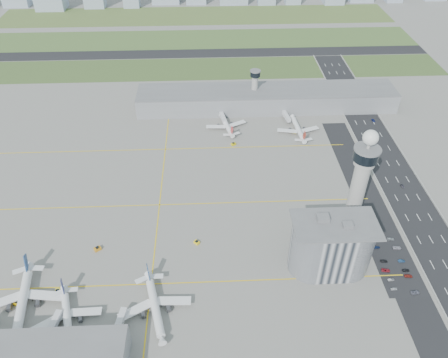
{
  "coord_description": "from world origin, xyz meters",
  "views": [
    {
      "loc": [
        -9.17,
        -170.95,
        180.21
      ],
      "look_at": [
        0.0,
        35.0,
        15.0
      ],
      "focal_mm": 35.0,
      "sensor_mm": 36.0,
      "label": 1
    }
  ],
  "objects_px": {
    "car_lot_3": "(384,261)",
    "car_lot_6": "(415,292)",
    "control_tower": "(361,178)",
    "car_lot_1": "(391,280)",
    "airplane_near_b": "(66,316)",
    "tug_3": "(197,242)",
    "car_hw_4": "(337,87)",
    "airplane_near_c": "(155,304)",
    "car_lot_5": "(372,237)",
    "airplane_near_a": "(21,297)",
    "jet_bridge_near_2": "(115,337)",
    "car_lot_9": "(402,261)",
    "tug_0": "(17,303)",
    "car_lot_7": "(408,276)",
    "admin_building": "(331,246)",
    "car_lot_10": "(397,248)",
    "tug_5": "(294,132)",
    "jet_bridge_far_1": "(283,113)",
    "airplane_far_a": "(226,121)",
    "car_hw_1": "(402,186)",
    "tug_2": "(97,249)",
    "jet_bridge_far_0": "(221,115)",
    "tug_1": "(58,291)",
    "car_lot_4": "(377,247)",
    "car_hw_2": "(373,120)",
    "car_lot_2": "(386,270)",
    "car_lot_11": "(391,239)",
    "jet_bridge_near_1": "(47,340)",
    "car_lot_0": "(394,289)",
    "secondary_tower": "(255,86)"
  },
  "relations": [
    {
      "from": "car_lot_3",
      "to": "car_lot_6",
      "type": "bearing_deg",
      "value": -150.16
    },
    {
      "from": "control_tower",
      "to": "car_lot_1",
      "type": "xyz_separation_m",
      "value": [
        10.58,
        -41.1,
        -34.49
      ]
    },
    {
      "from": "car_lot_6",
      "to": "airplane_near_b",
      "type": "bearing_deg",
      "value": 85.98
    },
    {
      "from": "tug_3",
      "to": "car_hw_4",
      "type": "height_order",
      "value": "tug_3"
    },
    {
      "from": "airplane_near_c",
      "to": "car_lot_5",
      "type": "relative_size",
      "value": 12.07
    },
    {
      "from": "airplane_near_a",
      "to": "jet_bridge_near_2",
      "type": "height_order",
      "value": "airplane_near_a"
    },
    {
      "from": "airplane_near_b",
      "to": "car_lot_9",
      "type": "bearing_deg",
      "value": 82.38
    },
    {
      "from": "tug_0",
      "to": "car_lot_7",
      "type": "height_order",
      "value": "tug_0"
    },
    {
      "from": "admin_building",
      "to": "car_lot_10",
      "type": "height_order",
      "value": "admin_building"
    },
    {
      "from": "tug_5",
      "to": "airplane_near_b",
      "type": "bearing_deg",
      "value": 167.77
    },
    {
      "from": "jet_bridge_far_1",
      "to": "car_lot_10",
      "type": "height_order",
      "value": "jet_bridge_far_1"
    },
    {
      "from": "airplane_far_a",
      "to": "car_hw_1",
      "type": "distance_m",
      "value": 135.3
    },
    {
      "from": "tug_2",
      "to": "car_lot_9",
      "type": "relative_size",
      "value": 1.01
    },
    {
      "from": "control_tower",
      "to": "car_lot_5",
      "type": "bearing_deg",
      "value": -48.66
    },
    {
      "from": "jet_bridge_far_0",
      "to": "airplane_near_a",
      "type": "bearing_deg",
      "value": -40.72
    },
    {
      "from": "car_lot_1",
      "to": "tug_1",
      "type": "bearing_deg",
      "value": 82.48
    },
    {
      "from": "jet_bridge_far_1",
      "to": "car_lot_3",
      "type": "xyz_separation_m",
      "value": [
        30.99,
        -152.77,
        -2.3
      ]
    },
    {
      "from": "car_lot_4",
      "to": "tug_5",
      "type": "bearing_deg",
      "value": 7.58
    },
    {
      "from": "car_lot_6",
      "to": "car_hw_2",
      "type": "xyz_separation_m",
      "value": [
        30.54,
        163.36,
        -0.03
      ]
    },
    {
      "from": "admin_building",
      "to": "airplane_near_b",
      "type": "height_order",
      "value": "admin_building"
    },
    {
      "from": "tug_5",
      "to": "car_lot_2",
      "type": "height_order",
      "value": "tug_5"
    },
    {
      "from": "jet_bridge_far_0",
      "to": "car_lot_11",
      "type": "distance_m",
      "value": 164.07
    },
    {
      "from": "jet_bridge_near_2",
      "to": "tug_0",
      "type": "relative_size",
      "value": 4.05
    },
    {
      "from": "jet_bridge_near_1",
      "to": "tug_0",
      "type": "bearing_deg",
      "value": 53.44
    },
    {
      "from": "car_hw_1",
      "to": "jet_bridge_far_1",
      "type": "bearing_deg",
      "value": 115.37
    },
    {
      "from": "car_lot_0",
      "to": "airplane_far_a",
      "type": "bearing_deg",
      "value": 24.89
    },
    {
      "from": "airplane_near_c",
      "to": "car_lot_9",
      "type": "xyz_separation_m",
      "value": [
        128.77,
        25.22,
        -5.27
      ]
    },
    {
      "from": "airplane_near_c",
      "to": "car_lot_1",
      "type": "relative_size",
      "value": 12.52
    },
    {
      "from": "airplane_far_a",
      "to": "car_lot_4",
      "type": "height_order",
      "value": "airplane_far_a"
    },
    {
      "from": "jet_bridge_near_1",
      "to": "tug_2",
      "type": "height_order",
      "value": "jet_bridge_near_1"
    },
    {
      "from": "airplane_far_a",
      "to": "car_lot_4",
      "type": "bearing_deg",
      "value": -161.93
    },
    {
      "from": "car_hw_2",
      "to": "secondary_tower",
      "type": "bearing_deg",
      "value": 159.66
    },
    {
      "from": "jet_bridge_near_1",
      "to": "tug_3",
      "type": "distance_m",
      "value": 87.98
    },
    {
      "from": "secondary_tower",
      "to": "car_hw_2",
      "type": "height_order",
      "value": "secondary_tower"
    },
    {
      "from": "tug_1",
      "to": "car_lot_3",
      "type": "distance_m",
      "value": 169.41
    },
    {
      "from": "tug_2",
      "to": "airplane_far_a",
      "type": "bearing_deg",
      "value": -64.28
    },
    {
      "from": "car_lot_0",
      "to": "car_lot_9",
      "type": "bearing_deg",
      "value": -31.6
    },
    {
      "from": "jet_bridge_near_1",
      "to": "tug_1",
      "type": "bearing_deg",
      "value": 16.07
    },
    {
      "from": "secondary_tower",
      "to": "car_lot_10",
      "type": "xyz_separation_m",
      "value": [
        63.35,
        -161.8,
        -18.18
      ]
    },
    {
      "from": "control_tower",
      "to": "tug_0",
      "type": "bearing_deg",
      "value": -165.0
    },
    {
      "from": "secondary_tower",
      "to": "admin_building",
      "type": "relative_size",
      "value": 0.76
    },
    {
      "from": "airplane_near_b",
      "to": "car_lot_5",
      "type": "distance_m",
      "value": 165.69
    },
    {
      "from": "car_lot_6",
      "to": "car_lot_10",
      "type": "bearing_deg",
      "value": -10.05
    },
    {
      "from": "tug_0",
      "to": "car_lot_9",
      "type": "relative_size",
      "value": 0.96
    },
    {
      "from": "control_tower",
      "to": "car_lot_4",
      "type": "relative_size",
      "value": 18.52
    },
    {
      "from": "airplane_near_b",
      "to": "airplane_near_c",
      "type": "relative_size",
      "value": 0.9
    },
    {
      "from": "admin_building",
      "to": "car_lot_3",
      "type": "height_order",
      "value": "admin_building"
    },
    {
      "from": "tug_2",
      "to": "car_hw_2",
      "type": "xyz_separation_m",
      "value": [
        193.68,
        127.37,
        -0.49
      ]
    },
    {
      "from": "car_lot_0",
      "to": "car_lot_1",
      "type": "xyz_separation_m",
      "value": [
        0.48,
        5.69,
        0.01
      ]
    },
    {
      "from": "tug_0",
      "to": "car_hw_2",
      "type": "bearing_deg",
      "value": -42.73
    }
  ]
}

